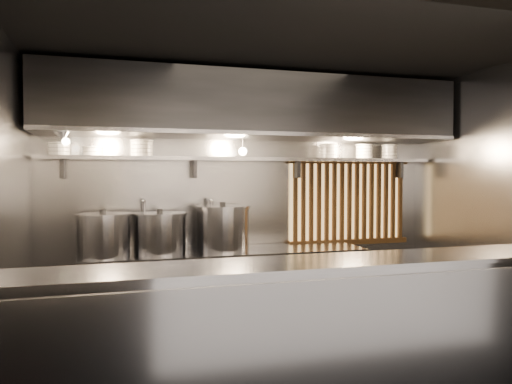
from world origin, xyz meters
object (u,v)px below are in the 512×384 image
stock_pot_left (103,235)px  stock_pot_right (223,228)px  heat_lamp (63,135)px  pendant_bulb (243,151)px  stock_pot_mid (160,233)px

stock_pot_left → stock_pot_right: (1.23, 0.08, 0.03)m
heat_lamp → pendant_bulb: size_ratio=1.87×
heat_lamp → stock_pot_mid: bearing=18.7°
stock_pot_mid → heat_lamp: bearing=-161.3°
heat_lamp → stock_pot_right: bearing=11.6°
pendant_bulb → stock_pot_left: pendant_bulb is taller
stock_pot_left → stock_pot_right: stock_pot_right is taller
stock_pot_mid → stock_pot_right: bearing=1.4°
stock_pot_left → stock_pot_mid: 0.56m
stock_pot_left → pendant_bulb: bearing=4.2°
pendant_bulb → heat_lamp: bearing=-169.0°
stock_pot_mid → pendant_bulb: bearing=2.9°
pendant_bulb → stock_pot_left: (-1.46, -0.11, -0.85)m
pendant_bulb → stock_pot_right: 0.85m
pendant_bulb → stock_pot_right: (-0.23, -0.03, -0.82)m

